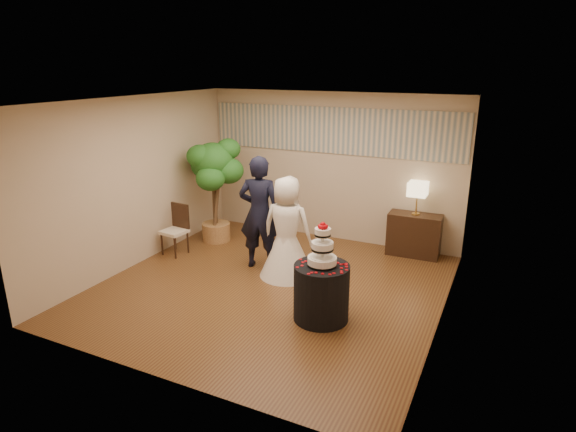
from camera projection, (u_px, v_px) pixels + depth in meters
The scene contains 15 objects.
floor at pixel (271, 287), 7.39m from camera, with size 5.00×5.00×0.00m, color brown.
ceiling at pixel (269, 101), 6.54m from camera, with size 5.00×5.00×0.00m, color white.
wall_back at pixel (331, 167), 9.12m from camera, with size 5.00×0.06×2.80m, color #C6B092.
wall_front at pixel (155, 261), 4.82m from camera, with size 5.00×0.06×2.80m, color #C6B092.
wall_left at pixel (137, 182), 7.99m from camera, with size 0.06×5.00×2.80m, color #C6B092.
wall_right at pixel (449, 223), 5.94m from camera, with size 0.06×5.00×2.80m, color #C6B092.
mural_border at pixel (331, 130), 8.89m from camera, with size 4.90×0.02×0.85m, color #A4A495.
groom at pixel (260, 213), 7.88m from camera, with size 0.69×0.45×1.90m, color black.
bride at pixel (287, 227), 7.57m from camera, with size 0.88×0.88×1.64m, color white.
cake_table at pixel (321, 292), 6.37m from camera, with size 0.74×0.74×0.78m, color black.
wedding_cake at pixel (322, 244), 6.16m from camera, with size 0.39×0.39×0.60m, color white, non-canonical shape.
console at pixel (414, 235), 8.53m from camera, with size 0.91×0.41×0.76m, color black.
table_lamp at pixel (417, 198), 8.33m from camera, with size 0.32×0.32×0.58m, color beige, non-canonical shape.
ficus_tree at pixel (214, 190), 9.06m from camera, with size 0.95×0.95×2.01m, color #24641F, non-canonical shape.
side_chair at pixel (174, 230), 8.55m from camera, with size 0.42×0.44×0.90m, color black, non-canonical shape.
Camera 1 is at (3.12, -5.94, 3.29)m, focal length 30.00 mm.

